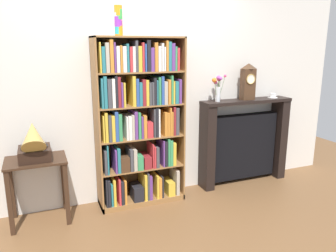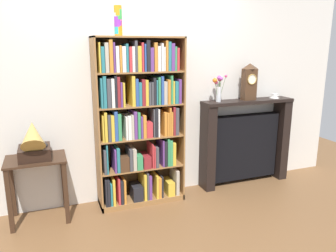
% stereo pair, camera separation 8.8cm
% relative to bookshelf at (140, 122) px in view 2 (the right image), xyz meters
% --- Properties ---
extents(ground_plane, '(8.32, 6.40, 0.02)m').
position_rel_bookshelf_xyz_m(ground_plane, '(0.01, -0.06, -0.97)').
color(ground_plane, brown).
extents(wall_back, '(5.32, 0.08, 2.69)m').
position_rel_bookshelf_xyz_m(wall_back, '(0.17, 0.22, 0.38)').
color(wall_back, silver).
rests_on(wall_back, ground).
extents(bookshelf, '(0.98, 0.33, 1.89)m').
position_rel_bookshelf_xyz_m(bookshelf, '(0.00, 0.00, 0.00)').
color(bookshelf, olive).
rests_on(bookshelf, ground).
extents(cup_stack, '(0.08, 0.08, 0.30)m').
position_rel_bookshelf_xyz_m(cup_stack, '(-0.21, -0.03, 1.08)').
color(cup_stack, orange).
rests_on(cup_stack, bookshelf).
extents(side_table_left, '(0.59, 0.42, 0.68)m').
position_rel_bookshelf_xyz_m(side_table_left, '(-1.11, -0.03, -0.45)').
color(side_table_left, '#382316').
rests_on(side_table_left, ground).
extents(gramophone, '(0.30, 0.44, 0.46)m').
position_rel_bookshelf_xyz_m(gramophone, '(-1.11, -0.09, -0.10)').
color(gramophone, black).
rests_on(gramophone, side_table_left).
extents(fireplace_mantel, '(1.23, 0.26, 1.12)m').
position_rel_bookshelf_xyz_m(fireplace_mantel, '(1.45, 0.07, -0.41)').
color(fireplace_mantel, black).
rests_on(fireplace_mantel, ground).
extents(mantel_clock, '(0.17, 0.12, 0.46)m').
position_rel_bookshelf_xyz_m(mantel_clock, '(1.45, 0.05, 0.39)').
color(mantel_clock, '#472D1C').
rests_on(mantel_clock, fireplace_mantel).
extents(flower_vase, '(0.18, 0.17, 0.33)m').
position_rel_bookshelf_xyz_m(flower_vase, '(1.02, 0.05, 0.35)').
color(flower_vase, silver).
rests_on(flower_vase, fireplace_mantel).
extents(teacup_with_saucer, '(0.13, 0.13, 0.06)m').
position_rel_bookshelf_xyz_m(teacup_with_saucer, '(1.85, 0.05, 0.19)').
color(teacup_with_saucer, white).
rests_on(teacup_with_saucer, fireplace_mantel).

